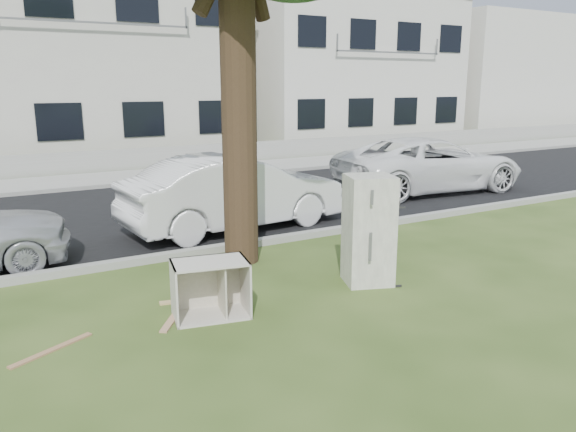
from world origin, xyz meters
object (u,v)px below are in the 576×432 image
car_center (235,192)px  car_right (430,164)px  cabinet (210,289)px  fridge (369,230)px

car_center → car_right: size_ratio=0.86×
cabinet → car_center: car_center is taller
fridge → car_center: bearing=115.3°
cabinet → car_right: car_right is taller
car_center → car_right: 6.27m
fridge → car_right: fridge is taller
cabinet → car_center: 4.34m
car_center → car_right: (6.17, 1.10, -0.01)m
car_right → car_center: bearing=105.6°
fridge → cabinet: (-2.42, -0.01, -0.43)m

